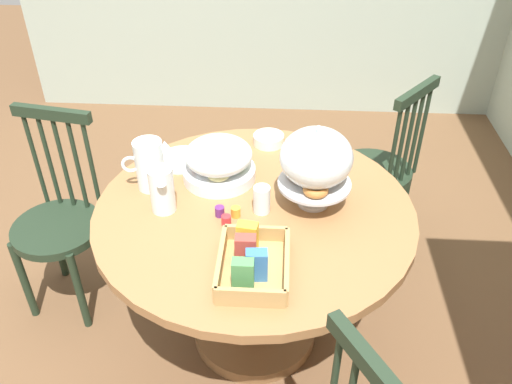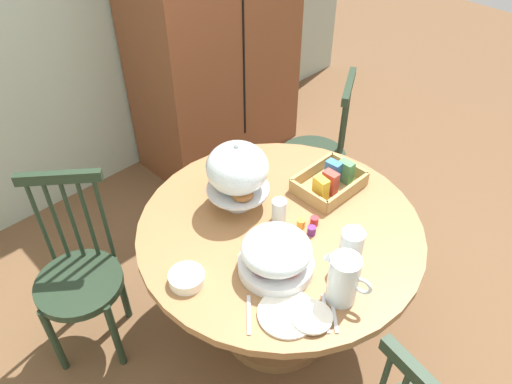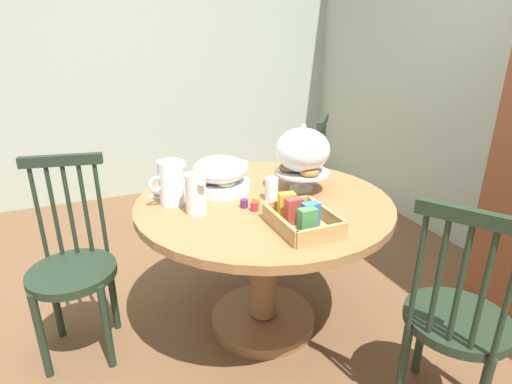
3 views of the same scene
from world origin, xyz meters
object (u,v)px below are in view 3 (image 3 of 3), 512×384
at_px(china_plate_large, 181,186).
at_px(china_plate_small, 168,190).
at_px(fruit_platter_covered, 220,175).
at_px(orange_juice_pitcher, 171,185).
at_px(cereal_basket, 301,219).
at_px(pastry_stand_with_dome, 303,153).
at_px(dining_table, 264,236).
at_px(drinking_glass, 271,189).
at_px(windsor_chair_facing_door, 73,269).
at_px(windsor_chair_near_window, 456,323).
at_px(windsor_chair_by_cabinet, 300,190).
at_px(milk_pitcher, 196,195).
at_px(cereal_bowl, 236,166).

bearing_deg(china_plate_large, china_plate_small, -58.32).
relative_size(fruit_platter_covered, orange_juice_pitcher, 1.43).
bearing_deg(cereal_basket, pastry_stand_with_dome, 151.04).
xyz_separation_m(dining_table, drinking_glass, (0.02, 0.03, 0.26)).
bearing_deg(china_plate_small, windsor_chair_facing_door, -80.80).
relative_size(fruit_platter_covered, china_plate_small, 2.00).
distance_m(windsor_chair_near_window, drinking_glass, 0.95).
height_order(windsor_chair_by_cabinet, cereal_basket, windsor_chair_by_cabinet).
xyz_separation_m(windsor_chair_by_cabinet, orange_juice_pitcher, (0.59, -1.02, 0.38)).
relative_size(dining_table, pastry_stand_with_dome, 3.61).
height_order(pastry_stand_with_dome, cereal_basket, pastry_stand_with_dome).
bearing_deg(orange_juice_pitcher, fruit_platter_covered, 105.90).
bearing_deg(cereal_basket, dining_table, -178.11).
bearing_deg(milk_pitcher, dining_table, 95.39).
height_order(windsor_chair_near_window, pastry_stand_with_dome, pastry_stand_with_dome).
distance_m(windsor_chair_by_cabinet, fruit_platter_covered, 0.98).
bearing_deg(dining_table, windsor_chair_near_window, 29.41).
relative_size(windsor_chair_by_cabinet, china_plate_small, 6.50).
bearing_deg(pastry_stand_with_dome, cereal_basket, -28.96).
height_order(windsor_chair_by_cabinet, milk_pitcher, windsor_chair_by_cabinet).
bearing_deg(orange_juice_pitcher, windsor_chair_near_window, 43.73).
xyz_separation_m(windsor_chair_near_window, cereal_bowl, (-1.28, -0.42, 0.31)).
height_order(orange_juice_pitcher, cereal_basket, orange_juice_pitcher).
distance_m(windsor_chair_near_window, cereal_basket, 0.71).
bearing_deg(china_plate_small, windsor_chair_near_window, 39.06).
height_order(china_plate_large, cereal_bowl, cereal_bowl).
bearing_deg(cereal_bowl, china_plate_small, -64.24).
xyz_separation_m(windsor_chair_facing_door, orange_juice_pitcher, (0.07, 0.48, 0.38)).
xyz_separation_m(orange_juice_pitcher, cereal_basket, (0.46, 0.44, -0.05)).
xyz_separation_m(china_plate_small, drinking_glass, (0.29, 0.44, 0.04)).
height_order(pastry_stand_with_dome, orange_juice_pitcher, pastry_stand_with_dome).
bearing_deg(china_plate_large, milk_pitcher, -1.26).
relative_size(fruit_platter_covered, milk_pitcher, 1.63).
height_order(dining_table, drinking_glass, drinking_glass).
height_order(windsor_chair_by_cabinet, pastry_stand_with_dome, pastry_stand_with_dome).
xyz_separation_m(windsor_chair_near_window, china_plate_large, (-1.11, -0.79, 0.29)).
xyz_separation_m(windsor_chair_facing_door, milk_pitcher, (0.22, 0.56, 0.37)).
distance_m(windsor_chair_by_cabinet, windsor_chair_facing_door, 1.58).
bearing_deg(cereal_bowl, orange_juice_pitcher, -51.20).
bearing_deg(orange_juice_pitcher, drinking_glass, 73.32).
distance_m(orange_juice_pitcher, cereal_basket, 0.64).
xyz_separation_m(fruit_platter_covered, cereal_basket, (0.54, 0.17, -0.04)).
relative_size(dining_table, cereal_bowl, 8.86).
relative_size(windsor_chair_by_cabinet, orange_juice_pitcher, 4.66).
height_order(pastry_stand_with_dome, china_plate_small, pastry_stand_with_dome).
xyz_separation_m(dining_table, china_plate_small, (-0.27, -0.41, 0.22)).
bearing_deg(milk_pitcher, orange_juice_pitcher, -151.76).
relative_size(pastry_stand_with_dome, china_plate_large, 1.56).
xyz_separation_m(windsor_chair_by_cabinet, cereal_bowl, (0.22, -0.56, 0.31)).
distance_m(fruit_platter_covered, drinking_glass, 0.28).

